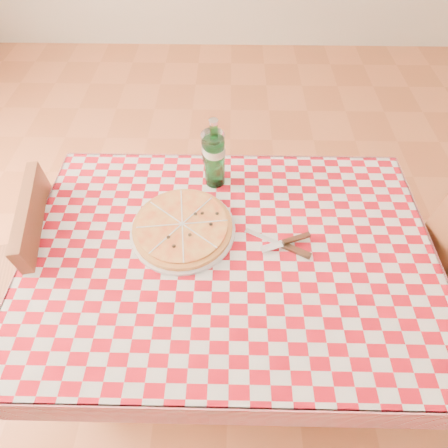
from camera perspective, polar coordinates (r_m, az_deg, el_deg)
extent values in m
plane|color=#AC5B37|center=(1.79, 0.63, -17.83)|extent=(6.00, 6.00, 0.00)
cube|color=brown|center=(1.13, 0.96, -5.15)|extent=(1.20, 0.80, 0.04)
cylinder|color=brown|center=(1.46, -23.34, -23.96)|extent=(0.06, 0.06, 0.71)
cylinder|color=brown|center=(1.46, 24.53, -24.57)|extent=(0.06, 0.06, 0.71)
cylinder|color=brown|center=(1.72, -17.43, -1.81)|extent=(0.06, 0.06, 0.71)
cylinder|color=brown|center=(1.72, 19.16, -2.34)|extent=(0.06, 0.06, 0.71)
cube|color=maroon|center=(1.11, 0.97, -4.48)|extent=(1.30, 0.90, 0.01)
cylinder|color=brown|center=(1.71, 32.66, -21.41)|extent=(0.04, 0.04, 0.48)
cylinder|color=brown|center=(1.76, 24.75, -10.66)|extent=(0.04, 0.04, 0.48)
cube|color=brown|center=(1.65, -29.41, -8.17)|extent=(0.46, 0.46, 0.04)
cylinder|color=brown|center=(1.85, -21.32, -6.61)|extent=(0.03, 0.03, 0.40)
cylinder|color=brown|center=(1.97, -30.75, -7.68)|extent=(0.03, 0.03, 0.40)
cylinder|color=brown|center=(1.70, -21.83, -16.17)|extent=(0.03, 0.03, 0.40)
cylinder|color=brown|center=(1.82, -32.35, -16.66)|extent=(0.03, 0.03, 0.40)
cube|color=brown|center=(1.41, -26.53, -2.69)|extent=(0.12, 0.39, 0.43)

